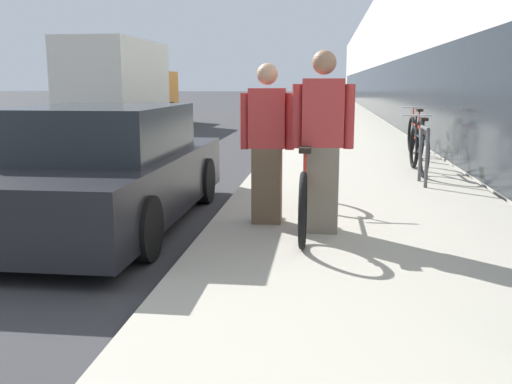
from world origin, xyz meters
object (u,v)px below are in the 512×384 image
object	(u,v)px
moving_truck	(122,85)
parked_sedan_curbside	(102,171)
person_rider	(323,143)
cruiser_bike_nearest	(419,149)
person_bystander	(267,144)
cruiser_bike_middle	(415,136)
tandem_bicycle	(306,188)
bike_rack_hoop	(424,149)

from	to	relation	value
moving_truck	parked_sedan_curbside	bearing A→B (deg)	-71.14
person_rider	cruiser_bike_nearest	bearing A→B (deg)	68.76
person_bystander	cruiser_bike_middle	xyz separation A→B (m)	(2.42, 5.98, -0.43)
parked_sedan_curbside	moving_truck	distance (m)	14.82
tandem_bicycle	person_rider	world-z (taller)	person_rider
moving_truck	person_bystander	bearing A→B (deg)	-64.88
cruiser_bike_nearest	parked_sedan_curbside	xyz separation A→B (m)	(-4.02, -3.52, 0.10)
person_bystander	cruiser_bike_middle	bearing A→B (deg)	67.95
cruiser_bike_nearest	moving_truck	size ratio (longest dim) A/B	0.25
tandem_bicycle	bike_rack_hoop	bearing A→B (deg)	57.71
cruiser_bike_nearest	person_rider	bearing A→B (deg)	-111.24
person_bystander	bike_rack_hoop	size ratio (longest dim) A/B	1.96
bike_rack_hoop	cruiser_bike_nearest	size ratio (longest dim) A/B	0.48
person_rider	person_bystander	distance (m)	0.65
person_rider	parked_sedan_curbside	world-z (taller)	person_rider
parked_sedan_curbside	bike_rack_hoop	bearing A→B (deg)	31.39
person_bystander	cruiser_bike_nearest	world-z (taller)	person_bystander
cruiser_bike_middle	parked_sedan_curbside	world-z (taller)	parked_sedan_curbside
cruiser_bike_middle	moving_truck	distance (m)	12.29
person_rider	cruiser_bike_nearest	distance (m)	4.35
parked_sedan_curbside	moving_truck	bearing A→B (deg)	108.86
parked_sedan_curbside	cruiser_bike_middle	bearing A→B (deg)	53.32
person_rider	moving_truck	xyz separation A→B (m)	(-7.23, 14.51, 0.51)
parked_sedan_curbside	moving_truck	xyz separation A→B (m)	(-4.78, 14.00, 0.91)
moving_truck	cruiser_bike_nearest	bearing A→B (deg)	-49.97
person_bystander	cruiser_bike_nearest	xyz separation A→B (m)	(2.14, 3.73, -0.44)
tandem_bicycle	cruiser_bike_middle	xyz separation A→B (m)	(2.01, 5.94, 0.03)
tandem_bicycle	cruiser_bike_middle	size ratio (longest dim) A/B	1.44
cruiser_bike_nearest	parked_sedan_curbside	size ratio (longest dim) A/B	0.41
person_rider	cruiser_bike_middle	world-z (taller)	person_rider
bike_rack_hoop	moving_truck	size ratio (longest dim) A/B	0.12
tandem_bicycle	person_rider	size ratio (longest dim) A/B	1.50
cruiser_bike_middle	moving_truck	size ratio (longest dim) A/B	0.26
cruiser_bike_middle	bike_rack_hoop	bearing A→B (deg)	-96.65
person_bystander	parked_sedan_curbside	distance (m)	1.92
cruiser_bike_nearest	cruiser_bike_middle	world-z (taller)	cruiser_bike_middle
person_rider	cruiser_bike_nearest	xyz separation A→B (m)	(1.57, 4.03, -0.50)
tandem_bicycle	cruiser_bike_nearest	size ratio (longest dim) A/B	1.51
bike_rack_hoop	cruiser_bike_nearest	world-z (taller)	cruiser_bike_nearest
person_rider	cruiser_bike_middle	distance (m)	6.57
person_rider	person_bystander	xyz separation A→B (m)	(-0.57, 0.30, -0.06)
moving_truck	tandem_bicycle	bearing A→B (deg)	-63.46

